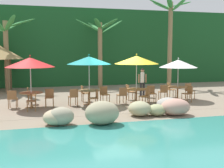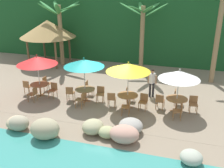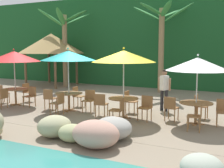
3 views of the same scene
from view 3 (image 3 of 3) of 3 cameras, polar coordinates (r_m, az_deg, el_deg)
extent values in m
plane|color=gray|center=(11.17, -2.63, -5.94)|extent=(120.00, 120.00, 0.00)
cube|color=gray|center=(11.17, -2.63, -5.92)|extent=(18.00, 5.20, 0.01)
cube|color=#194C23|center=(19.26, 10.43, 8.46)|extent=(28.00, 2.40, 6.00)
ellipsoid|color=#A7AF9D|center=(6.00, 17.59, -15.63)|extent=(0.84, 0.86, 0.49)
ellipsoid|color=tan|center=(7.39, -3.30, -10.00)|extent=(1.27, 1.04, 0.71)
ellipsoid|color=tan|center=(8.42, -11.49, -8.30)|extent=(0.96, 1.02, 0.62)
ellipsoid|color=tan|center=(7.92, -8.01, -9.73)|extent=(0.80, 0.72, 0.49)
ellipsoid|color=#9F9C94|center=(8.05, 0.12, -8.86)|extent=(1.09, 1.12, 0.62)
cylinder|color=silver|center=(13.36, -18.92, 0.81)|extent=(0.04, 0.04, 2.28)
cone|color=red|center=(13.29, -19.11, 5.27)|extent=(2.31, 2.31, 0.46)
sphere|color=red|center=(13.28, -19.16, 6.59)|extent=(0.07, 0.07, 0.07)
cube|color=olive|center=(13.52, -18.73, -3.94)|extent=(0.60, 0.12, 0.03)
cube|color=olive|center=(13.52, -18.73, -3.94)|extent=(0.12, 0.60, 0.03)
cylinder|color=olive|center=(13.46, -18.79, -2.46)|extent=(0.09, 0.09, 0.71)
cylinder|color=olive|center=(13.41, -18.85, -0.96)|extent=(1.10, 1.10, 0.03)
cylinder|color=olive|center=(12.61, -16.31, -3.66)|extent=(0.04, 0.04, 0.45)
cylinder|color=olive|center=(12.87, -17.41, -3.49)|extent=(0.04, 0.04, 0.45)
cylinder|color=olive|center=(12.85, -15.15, -3.42)|extent=(0.04, 0.04, 0.45)
cylinder|color=olive|center=(13.11, -16.25, -3.26)|extent=(0.04, 0.04, 0.45)
cube|color=olive|center=(12.82, -16.32, -2.40)|extent=(0.45, 0.45, 0.03)
cube|color=olive|center=(12.92, -15.71, -1.43)|extent=(0.42, 0.07, 0.42)
cylinder|color=olive|center=(14.08, -15.25, -2.51)|extent=(0.04, 0.04, 0.45)
cylinder|color=olive|center=(13.83, -16.25, -2.72)|extent=(0.04, 0.04, 0.45)
cylinder|color=olive|center=(14.33, -16.30, -2.38)|extent=(0.04, 0.04, 0.45)
cylinder|color=olive|center=(14.07, -17.30, -2.59)|extent=(0.04, 0.04, 0.45)
cube|color=olive|center=(14.04, -16.31, -1.58)|extent=(0.43, 0.43, 0.03)
cube|color=olive|center=(14.15, -16.92, -0.74)|extent=(0.04, 0.42, 0.42)
cylinder|color=olive|center=(14.39, -20.82, -2.52)|extent=(0.04, 0.04, 0.45)
cylinder|color=olive|center=(14.11, -19.94, -2.67)|extent=(0.04, 0.04, 0.45)
cylinder|color=olive|center=(13.90, -21.09, -2.87)|extent=(0.04, 0.04, 0.45)
cube|color=olive|center=(14.11, -21.00, -1.73)|extent=(0.46, 0.46, 0.03)
cylinder|color=olive|center=(13.15, -21.36, -3.43)|extent=(0.04, 0.04, 0.45)
cylinder|color=olive|center=(12.65, -21.41, -3.84)|extent=(0.04, 0.04, 0.45)
cylinder|color=olive|center=(12.89, -20.26, -3.59)|extent=(0.04, 0.04, 0.45)
cube|color=olive|center=(12.86, -21.43, -2.58)|extent=(0.43, 0.43, 0.03)
cube|color=olive|center=(12.68, -20.85, -1.79)|extent=(0.04, 0.42, 0.42)
cylinder|color=silver|center=(11.59, -8.71, 0.36)|extent=(0.04, 0.04, 2.35)
cone|color=teal|center=(11.51, -8.81, 5.67)|extent=(2.21, 2.21, 0.39)
sphere|color=teal|center=(11.51, -8.84, 7.04)|extent=(0.07, 0.07, 0.07)
cube|color=olive|center=(11.78, -8.60, -5.25)|extent=(0.60, 0.12, 0.03)
cube|color=olive|center=(11.78, -8.60, -5.25)|extent=(0.12, 0.60, 0.03)
cylinder|color=olive|center=(11.71, -8.64, -3.55)|extent=(0.09, 0.09, 0.71)
cylinder|color=olive|center=(11.65, -8.67, -1.84)|extent=(1.10, 1.10, 0.03)
cylinder|color=olive|center=(11.16, -4.29, -4.78)|extent=(0.04, 0.04, 0.45)
cylinder|color=olive|center=(11.30, -5.97, -4.66)|extent=(0.04, 0.04, 0.45)
cylinder|color=olive|center=(11.49, -3.61, -4.44)|extent=(0.04, 0.04, 0.45)
cylinder|color=olive|center=(11.62, -5.26, -4.32)|extent=(0.04, 0.04, 0.45)
cube|color=olive|center=(11.34, -4.79, -3.36)|extent=(0.48, 0.48, 0.03)
cube|color=olive|center=(11.49, -4.42, -2.23)|extent=(0.42, 0.10, 0.42)
cylinder|color=olive|center=(12.52, -5.46, -3.48)|extent=(0.04, 0.04, 0.45)
cylinder|color=olive|center=(12.22, -6.26, -3.76)|extent=(0.04, 0.04, 0.45)
cylinder|color=olive|center=(12.70, -6.88, -3.35)|extent=(0.04, 0.04, 0.45)
cylinder|color=olive|center=(12.39, -7.70, -3.62)|extent=(0.04, 0.04, 0.45)
cube|color=olive|center=(12.41, -6.59, -2.46)|extent=(0.44, 0.44, 0.03)
cube|color=olive|center=(12.48, -7.40, -1.52)|extent=(0.06, 0.42, 0.42)
cylinder|color=olive|center=(12.38, -12.50, -3.74)|extent=(0.04, 0.04, 0.45)
cylinder|color=olive|center=(12.21, -11.06, -3.86)|extent=(0.04, 0.04, 0.45)
cylinder|color=olive|center=(12.08, -13.37, -4.04)|extent=(0.04, 0.04, 0.45)
cylinder|color=olive|center=(11.90, -11.90, -4.17)|extent=(0.04, 0.04, 0.45)
cube|color=olive|center=(12.10, -12.24, -2.83)|extent=(0.47, 0.47, 0.03)
cube|color=olive|center=(11.90, -12.75, -2.06)|extent=(0.42, 0.09, 0.42)
cylinder|color=olive|center=(11.02, -12.35, -5.09)|extent=(0.04, 0.04, 0.45)
cylinder|color=olive|center=(11.30, -11.26, -4.76)|extent=(0.04, 0.04, 0.45)
cylinder|color=olive|center=(10.81, -10.83, -5.29)|extent=(0.04, 0.04, 0.45)
cylinder|color=olive|center=(11.10, -9.76, -4.94)|extent=(0.04, 0.04, 0.45)
cube|color=olive|center=(11.01, -11.08, -3.80)|extent=(0.43, 0.43, 0.03)
cube|color=olive|center=(10.86, -10.25, -2.88)|extent=(0.05, 0.42, 0.42)
cylinder|color=silver|center=(10.28, 2.33, -0.41)|extent=(0.04, 0.04, 2.36)
cone|color=yellow|center=(10.19, 2.36, 5.61)|extent=(2.30, 2.30, 0.42)
sphere|color=yellow|center=(10.19, 2.36, 7.22)|extent=(0.07, 0.07, 0.07)
cube|color=olive|center=(10.50, 2.29, -6.72)|extent=(0.60, 0.12, 0.03)
cube|color=olive|center=(10.50, 2.29, -6.72)|extent=(0.12, 0.60, 0.03)
cylinder|color=olive|center=(10.42, 2.30, -4.82)|extent=(0.09, 0.09, 0.71)
cylinder|color=olive|center=(10.35, 2.31, -2.90)|extent=(1.10, 1.10, 0.03)
cylinder|color=olive|center=(9.84, 7.06, -6.45)|extent=(0.04, 0.04, 0.45)
cylinder|color=olive|center=(9.99, 5.18, -6.22)|extent=(0.04, 0.04, 0.45)
cylinder|color=olive|center=(10.16, 7.90, -6.03)|extent=(0.04, 0.04, 0.45)
cylinder|color=olive|center=(10.30, 6.07, -5.82)|extent=(0.04, 0.04, 0.45)
cube|color=olive|center=(10.02, 6.57, -4.79)|extent=(0.46, 0.46, 0.03)
cube|color=olive|center=(10.16, 7.06, -3.51)|extent=(0.42, 0.07, 0.42)
cylinder|color=olive|center=(11.33, 5.12, -4.62)|extent=(0.04, 0.04, 0.45)
cylinder|color=olive|center=(11.00, 4.50, -4.97)|extent=(0.04, 0.04, 0.45)
cylinder|color=olive|center=(11.45, 3.43, -4.47)|extent=(0.04, 0.04, 0.45)
cylinder|color=olive|center=(11.12, 2.76, -4.82)|extent=(0.04, 0.04, 0.45)
cube|color=olive|center=(11.17, 3.96, -3.51)|extent=(0.43, 0.43, 0.03)
cube|color=olive|center=(11.21, 3.02, -2.46)|extent=(0.05, 0.42, 0.42)
cylinder|color=olive|center=(10.93, -2.64, -5.02)|extent=(0.04, 0.04, 0.45)
cylinder|color=olive|center=(10.81, -0.87, -5.16)|extent=(0.04, 0.04, 0.45)
cylinder|color=olive|center=(10.61, -3.34, -5.41)|extent=(0.04, 0.04, 0.45)
cylinder|color=olive|center=(10.49, -1.52, -5.55)|extent=(0.04, 0.04, 0.45)
cube|color=olive|center=(10.66, -2.10, -4.02)|extent=(0.47, 0.47, 0.03)
cube|color=olive|center=(10.44, -2.49, -3.17)|extent=(0.42, 0.09, 0.42)
cylinder|color=olive|center=(9.55, -0.51, -6.83)|extent=(0.04, 0.04, 0.45)
cylinder|color=olive|center=(9.88, 0.18, -6.35)|extent=(0.04, 0.04, 0.45)
cylinder|color=olive|center=(9.44, 1.55, -6.99)|extent=(0.04, 0.04, 0.45)
cylinder|color=olive|center=(9.77, 2.18, -6.50)|extent=(0.04, 0.04, 0.45)
cube|color=olive|center=(9.60, 0.85, -5.27)|extent=(0.47, 0.47, 0.03)
cube|color=olive|center=(9.50, 2.00, -4.21)|extent=(0.09, 0.42, 0.42)
cylinder|color=silver|center=(9.84, 16.62, -1.73)|extent=(0.04, 0.04, 2.12)
cone|color=white|center=(9.74, 16.82, 3.87)|extent=(2.08, 2.08, 0.43)
sphere|color=white|center=(9.73, 16.89, 5.59)|extent=(0.07, 0.07, 0.07)
cube|color=olive|center=(10.05, 16.40, -7.64)|extent=(0.60, 0.12, 0.03)
cube|color=olive|center=(10.05, 16.40, -7.64)|extent=(0.12, 0.60, 0.03)
cylinder|color=olive|center=(9.97, 16.48, -5.67)|extent=(0.09, 0.09, 0.71)
cylinder|color=olive|center=(9.90, 16.55, -3.66)|extent=(1.10, 1.10, 0.03)
cylinder|color=olive|center=(9.82, 20.34, -6.88)|extent=(0.04, 0.04, 0.45)
cylinder|color=olive|center=(10.17, 20.30, -6.41)|extent=(0.04, 0.04, 0.45)
cube|color=olive|center=(9.95, 21.41, -5.33)|extent=(0.47, 0.47, 0.03)
cube|color=olive|center=(10.11, 21.42, -4.02)|extent=(0.42, 0.09, 0.42)
cylinder|color=olive|center=(10.95, 18.64, -5.39)|extent=(0.04, 0.04, 0.45)
cylinder|color=olive|center=(10.60, 18.25, -5.77)|extent=(0.04, 0.04, 0.45)
cylinder|color=olive|center=(11.02, 16.81, -5.23)|extent=(0.04, 0.04, 0.45)
cylinder|color=olive|center=(10.68, 16.37, -5.61)|extent=(0.04, 0.04, 0.45)
cube|color=olive|center=(10.76, 17.57, -4.25)|extent=(0.45, 0.45, 0.03)
cube|color=olive|center=(10.77, 16.57, -3.15)|extent=(0.06, 0.42, 0.42)
cylinder|color=olive|center=(10.49, 11.30, -5.69)|extent=(0.04, 0.04, 0.45)
cylinder|color=olive|center=(10.37, 13.15, -5.89)|extent=(0.04, 0.04, 0.45)
cylinder|color=olive|center=(10.16, 10.56, -6.09)|extent=(0.04, 0.04, 0.45)
cylinder|color=olive|center=(10.04, 12.46, -6.30)|extent=(0.04, 0.04, 0.45)
cube|color=olive|center=(10.21, 11.90, -4.68)|extent=(0.47, 0.47, 0.03)
cube|color=olive|center=(9.99, 11.52, -3.79)|extent=(0.42, 0.08, 0.42)
cylinder|color=olive|center=(9.02, 14.92, -7.92)|extent=(0.04, 0.04, 0.45)
cylinder|color=olive|center=(9.36, 15.11, -7.36)|extent=(0.04, 0.04, 0.45)
cylinder|color=olive|center=(9.00, 17.20, -8.03)|extent=(0.04, 0.04, 0.45)
cylinder|color=olive|center=(9.34, 17.31, -7.47)|extent=(0.04, 0.04, 0.45)
cube|color=olive|center=(9.12, 16.19, -6.24)|extent=(0.46, 0.46, 0.03)
cube|color=olive|center=(9.07, 17.49, -5.10)|extent=(0.08, 0.42, 0.42)
cylinder|color=olive|center=(19.05, -9.43, 6.53)|extent=(0.32, 0.32, 4.69)
ellipsoid|color=#388942|center=(18.47, -7.36, 13.39)|extent=(1.95, 0.68, 0.68)
ellipsoid|color=#388942|center=(19.54, -6.83, 12.88)|extent=(1.29, 1.76, 0.90)
ellipsoid|color=#388942|center=(20.12, -9.66, 12.59)|extent=(1.39, 1.66, 0.99)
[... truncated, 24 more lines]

